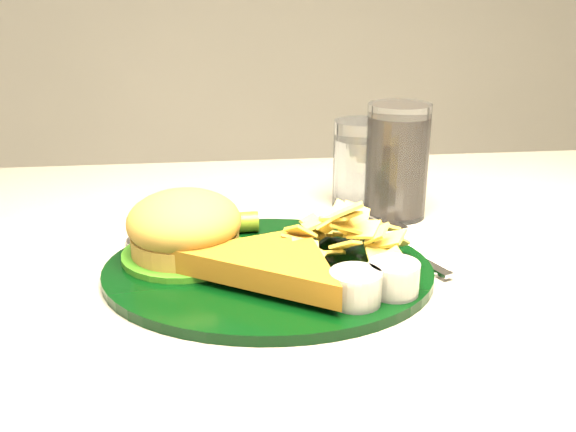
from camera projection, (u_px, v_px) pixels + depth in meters
name	position (u px, v px, depth m)	size (l,w,h in m)	color
dinner_plate	(268.00, 241.00, 0.59)	(0.31, 0.25, 0.07)	black
water_glass	(360.00, 164.00, 0.77)	(0.07, 0.07, 0.10)	white
cola_glass	(397.00, 161.00, 0.73)	(0.07, 0.07, 0.13)	black
fork_napkin	(405.00, 250.00, 0.64)	(0.12, 0.16, 0.01)	silver
spoon	(148.00, 269.00, 0.60)	(0.04, 0.16, 0.01)	white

